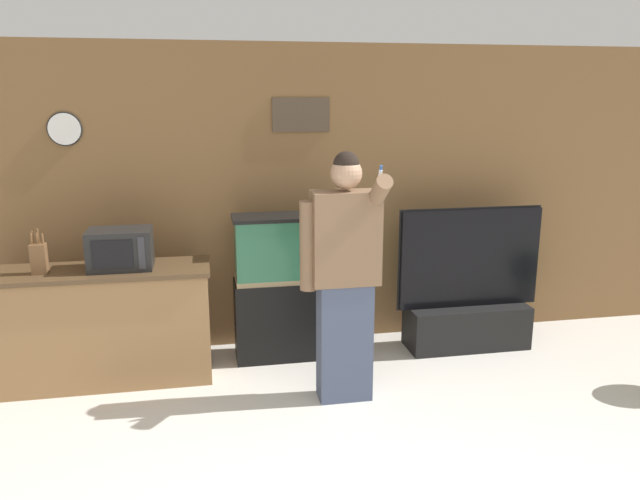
{
  "coord_description": "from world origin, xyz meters",
  "views": [
    {
      "loc": [
        -0.69,
        -2.14,
        2.17
      ],
      "look_at": [
        0.15,
        2.29,
        1.05
      ],
      "focal_mm": 35.0,
      "sensor_mm": 36.0,
      "label": 1
    }
  ],
  "objects_px": {
    "tv_on_stand": "(467,307)",
    "knife_block": "(39,258)",
    "microwave": "(120,249)",
    "aquarium_on_stand": "(292,287)",
    "counter_island": "(103,325)",
    "person_standing": "(344,275)"
  },
  "relations": [
    {
      "from": "knife_block",
      "to": "person_standing",
      "type": "distance_m",
      "value": 2.23
    },
    {
      "from": "microwave",
      "to": "tv_on_stand",
      "type": "xyz_separation_m",
      "value": [
        2.87,
        0.12,
        -0.69
      ]
    },
    {
      "from": "aquarium_on_stand",
      "to": "tv_on_stand",
      "type": "height_order",
      "value": "tv_on_stand"
    },
    {
      "from": "tv_on_stand",
      "to": "knife_block",
      "type": "bearing_deg",
      "value": -177.33
    },
    {
      "from": "microwave",
      "to": "knife_block",
      "type": "bearing_deg",
      "value": -175.65
    },
    {
      "from": "person_standing",
      "to": "knife_block",
      "type": "bearing_deg",
      "value": 164.78
    },
    {
      "from": "microwave",
      "to": "aquarium_on_stand",
      "type": "distance_m",
      "value": 1.42
    },
    {
      "from": "aquarium_on_stand",
      "to": "person_standing",
      "type": "relative_size",
      "value": 0.68
    },
    {
      "from": "knife_block",
      "to": "person_standing",
      "type": "relative_size",
      "value": 0.18
    },
    {
      "from": "counter_island",
      "to": "knife_block",
      "type": "xyz_separation_m",
      "value": [
        -0.39,
        -0.05,
        0.57
      ]
    },
    {
      "from": "knife_block",
      "to": "tv_on_stand",
      "type": "relative_size",
      "value": 0.26
    },
    {
      "from": "counter_island",
      "to": "aquarium_on_stand",
      "type": "relative_size",
      "value": 1.35
    },
    {
      "from": "microwave",
      "to": "person_standing",
      "type": "distance_m",
      "value": 1.7
    },
    {
      "from": "knife_block",
      "to": "aquarium_on_stand",
      "type": "height_order",
      "value": "knife_block"
    },
    {
      "from": "counter_island",
      "to": "aquarium_on_stand",
      "type": "bearing_deg",
      "value": 7.72
    },
    {
      "from": "microwave",
      "to": "aquarium_on_stand",
      "type": "relative_size",
      "value": 0.38
    },
    {
      "from": "microwave",
      "to": "knife_block",
      "type": "distance_m",
      "value": 0.57
    },
    {
      "from": "microwave",
      "to": "knife_block",
      "type": "relative_size",
      "value": 1.4
    },
    {
      "from": "microwave",
      "to": "person_standing",
      "type": "bearing_deg",
      "value": -21.68
    },
    {
      "from": "aquarium_on_stand",
      "to": "tv_on_stand",
      "type": "bearing_deg",
      "value": -3.45
    },
    {
      "from": "knife_block",
      "to": "tv_on_stand",
      "type": "bearing_deg",
      "value": 2.67
    },
    {
      "from": "knife_block",
      "to": "aquarium_on_stand",
      "type": "bearing_deg",
      "value": 7.59
    }
  ]
}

